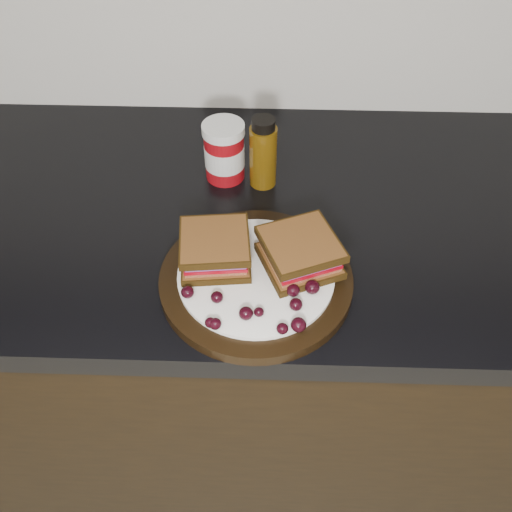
{
  "coord_description": "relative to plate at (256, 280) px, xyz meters",
  "views": [
    {
      "loc": [
        0.26,
        1.0,
        1.54
      ],
      "look_at": [
        0.24,
        1.54,
        0.96
      ],
      "focal_mm": 40.0,
      "sensor_mm": 36.0,
      "label": 1
    }
  ],
  "objects": [
    {
      "name": "condiment_jar",
      "position": [
        -0.06,
        0.25,
        0.04
      ],
      "size": [
        0.07,
        0.07,
        0.11
      ],
      "primitive_type": "cylinder",
      "rotation": [
        0.0,
        0.0,
        0.04
      ],
      "color": "maroon",
      "rests_on": "countertop"
    },
    {
      "name": "base_cabinets",
      "position": [
        -0.24,
        0.16,
        -0.48
      ],
      "size": [
        3.96,
        0.58,
        0.86
      ],
      "primitive_type": "cube",
      "color": "black",
      "rests_on": "ground_plane"
    },
    {
      "name": "grape_7",
      "position": [
        0.06,
        -0.1,
        0.02
      ],
      "size": [
        0.02,
        0.02,
        0.02
      ],
      "primitive_type": "ellipsoid",
      "color": "black",
      "rests_on": "plate"
    },
    {
      "name": "grape_17",
      "position": [
        -0.07,
        0.01,
        0.02
      ],
      "size": [
        0.02,
        0.02,
        0.02
      ],
      "primitive_type": "ellipsoid",
      "color": "black",
      "rests_on": "plate"
    },
    {
      "name": "grape_12",
      "position": [
        0.07,
        0.01,
        0.02
      ],
      "size": [
        0.02,
        0.02,
        0.02
      ],
      "primitive_type": "ellipsoid",
      "color": "black",
      "rests_on": "plate"
    },
    {
      "name": "grape_20",
      "position": [
        -0.06,
        0.02,
        0.02
      ],
      "size": [
        0.02,
        0.02,
        0.02
      ],
      "primitive_type": "ellipsoid",
      "color": "black",
      "rests_on": "plate"
    },
    {
      "name": "grape_11",
      "position": [
        0.08,
        -0.01,
        0.02
      ],
      "size": [
        0.02,
        0.02,
        0.02
      ],
      "primitive_type": "ellipsoid",
      "color": "black",
      "rests_on": "plate"
    },
    {
      "name": "grape_21",
      "position": [
        -0.07,
        -0.0,
        0.02
      ],
      "size": [
        0.02,
        0.02,
        0.02
      ],
      "primitive_type": "ellipsoid",
      "color": "black",
      "rests_on": "plate"
    },
    {
      "name": "grape_2",
      "position": [
        -0.06,
        -0.09,
        0.02
      ],
      "size": [
        0.02,
        0.02,
        0.01
      ],
      "primitive_type": "ellipsoid",
      "color": "black",
      "rests_on": "plate"
    },
    {
      "name": "grape_19",
      "position": [
        -0.06,
        0.05,
        0.02
      ],
      "size": [
        0.02,
        0.02,
        0.02
      ],
      "primitive_type": "ellipsoid",
      "color": "black",
      "rests_on": "plate"
    },
    {
      "name": "grape_8",
      "position": [
        0.06,
        -0.06,
        0.02
      ],
      "size": [
        0.02,
        0.02,
        0.02
      ],
      "primitive_type": "ellipsoid",
      "color": "black",
      "rests_on": "plate"
    },
    {
      "name": "grape_13",
      "position": [
        0.08,
        0.05,
        0.02
      ],
      "size": [
        0.02,
        0.02,
        0.02
      ],
      "primitive_type": "ellipsoid",
      "color": "black",
      "rests_on": "plate"
    },
    {
      "name": "sandwich_right",
      "position": [
        0.06,
        0.02,
        0.04
      ],
      "size": [
        0.13,
        0.13,
        0.05
      ],
      "primitive_type": null,
      "rotation": [
        0.0,
        0.0,
        0.39
      ],
      "color": "brown",
      "rests_on": "plate"
    },
    {
      "name": "grape_15",
      "position": [
        -0.05,
        0.03,
        0.02
      ],
      "size": [
        0.02,
        0.02,
        0.02
      ],
      "primitive_type": "ellipsoid",
      "color": "black",
      "rests_on": "plate"
    },
    {
      "name": "grape_5",
      "position": [
        0.01,
        -0.07,
        0.02
      ],
      "size": [
        0.01,
        0.01,
        0.01
      ],
      "primitive_type": "ellipsoid",
      "color": "black",
      "rests_on": "plate"
    },
    {
      "name": "grape_0",
      "position": [
        -0.09,
        -0.05,
        0.02
      ],
      "size": [
        0.02,
        0.02,
        0.02
      ],
      "primitive_type": "ellipsoid",
      "color": "black",
      "rests_on": "plate"
    },
    {
      "name": "oil_bottle",
      "position": [
        0.0,
        0.23,
        0.05
      ],
      "size": [
        0.05,
        0.05,
        0.13
      ],
      "primitive_type": "cylinder",
      "rotation": [
        0.0,
        0.0,
        0.15
      ],
      "color": "#4F3407",
      "rests_on": "countertop"
    },
    {
      "name": "plate",
      "position": [
        0.0,
        0.0,
        0.0
      ],
      "size": [
        0.28,
        0.28,
        0.02
      ],
      "primitive_type": "cylinder",
      "color": "black",
      "rests_on": "countertop"
    },
    {
      "name": "grape_3",
      "position": [
        -0.05,
        -0.1,
        0.02
      ],
      "size": [
        0.02,
        0.02,
        0.02
      ],
      "primitive_type": "ellipsoid",
      "color": "black",
      "rests_on": "plate"
    },
    {
      "name": "grape_1",
      "position": [
        -0.05,
        -0.05,
        0.02
      ],
      "size": [
        0.02,
        0.02,
        0.02
      ],
      "primitive_type": "ellipsoid",
      "color": "black",
      "rests_on": "plate"
    },
    {
      "name": "grape_10",
      "position": [
        0.08,
        -0.03,
        0.02
      ],
      "size": [
        0.02,
        0.02,
        0.02
      ],
      "primitive_type": "ellipsoid",
      "color": "black",
      "rests_on": "plate"
    },
    {
      "name": "sandwich_left",
      "position": [
        -0.06,
        0.02,
        0.04
      ],
      "size": [
        0.11,
        0.11,
        0.05
      ],
      "primitive_type": null,
      "rotation": [
        0.0,
        0.0,
        0.1
      ],
      "color": "brown",
      "rests_on": "plate"
    },
    {
      "name": "grape_14",
      "position": [
        -0.04,
        0.05,
        0.02
      ],
      "size": [
        0.02,
        0.02,
        0.02
      ],
      "primitive_type": "ellipsoid",
      "color": "black",
      "rests_on": "plate"
    },
    {
      "name": "grape_9",
      "position": [
        0.05,
        -0.04,
        0.02
      ],
      "size": [
        0.02,
        0.02,
        0.02
      ],
      "primitive_type": "ellipsoid",
      "color": "black",
      "rests_on": "plate"
    },
    {
      "name": "grape_18",
      "position": [
        -0.09,
        -0.01,
        0.02
      ],
      "size": [
        0.02,
        0.02,
        0.02
      ],
      "primitive_type": "ellipsoid",
      "color": "black",
      "rests_on": "plate"
    },
    {
      "name": "grape_16",
      "position": [
        -0.08,
        0.02,
        0.02
      ],
      "size": [
        0.02,
        0.02,
        0.02
      ],
      "primitive_type": "ellipsoid",
      "color": "black",
      "rests_on": "plate"
    },
    {
      "name": "countertop",
      "position": [
        -0.24,
        0.16,
        -0.03
      ],
      "size": [
        3.98,
        0.6,
        0.04
      ],
      "primitive_type": "cube",
      "color": "black",
      "rests_on": "base_cabinets"
    },
    {
      "name": "grape_6",
      "position": [
        0.04,
        -0.1,
        0.02
      ],
      "size": [
        0.02,
        0.02,
        0.01
      ],
      "primitive_type": "ellipsoid",
      "color": "black",
      "rests_on": "plate"
    },
    {
      "name": "grape_4",
      "position": [
        -0.01,
        -0.08,
        0.02
      ],
      "size": [
        0.02,
        0.02,
        0.02
      ],
      "primitive_type": "ellipsoid",
      "color": "black",
      "rests_on": "plate"
    }
  ]
}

